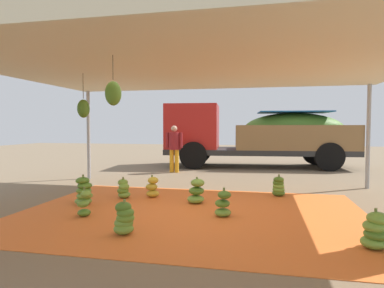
% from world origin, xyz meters
% --- Properties ---
extents(ground_plane, '(40.00, 40.00, 0.00)m').
position_xyz_m(ground_plane, '(0.00, 3.00, 0.00)').
color(ground_plane, '#7F6B51').
extents(tarp_orange, '(6.07, 4.44, 0.01)m').
position_xyz_m(tarp_orange, '(0.00, 0.00, 0.01)').
color(tarp_orange, orange).
rests_on(tarp_orange, ground).
extents(tent_canopy, '(8.00, 7.00, 2.65)m').
position_xyz_m(tent_canopy, '(-0.02, -0.09, 2.57)').
color(tent_canopy, '#9EA0A5').
rests_on(tent_canopy, ground).
extents(banana_bunch_0, '(0.44, 0.43, 0.53)m').
position_xyz_m(banana_bunch_0, '(-0.05, 0.78, 0.23)').
color(banana_bunch_0, '#75A83D').
rests_on(banana_bunch_0, tarp_orange).
extents(banana_bunch_1, '(0.36, 0.35, 0.45)m').
position_xyz_m(banana_bunch_1, '(-1.67, 0.93, 0.20)').
color(banana_bunch_1, '#6B9E38').
rests_on(banana_bunch_1, tarp_orange).
extents(banana_bunch_2, '(0.38, 0.38, 0.49)m').
position_xyz_m(banana_bunch_2, '(0.59, -0.11, 0.21)').
color(banana_bunch_2, '#6B9E38').
rests_on(banana_bunch_2, tarp_orange).
extents(banana_bunch_3, '(0.42, 0.42, 0.51)m').
position_xyz_m(banana_bunch_3, '(2.62, -1.23, 0.23)').
color(banana_bunch_3, '#6B9E38').
rests_on(banana_bunch_3, tarp_orange).
extents(banana_bunch_4, '(0.42, 0.40, 0.59)m').
position_xyz_m(banana_bunch_4, '(-2.19, 0.21, 0.26)').
color(banana_bunch_4, '#6B9E38').
rests_on(banana_bunch_4, tarp_orange).
extents(banana_bunch_5, '(0.37, 0.39, 0.50)m').
position_xyz_m(banana_bunch_5, '(-0.68, -1.33, 0.22)').
color(banana_bunch_5, '#6B9E38').
rests_on(banana_bunch_5, tarp_orange).
extents(banana_bunch_6, '(0.38, 0.38, 0.48)m').
position_xyz_m(banana_bunch_6, '(1.59, 1.83, 0.21)').
color(banana_bunch_6, '#477523').
rests_on(banana_bunch_6, tarp_orange).
extents(banana_bunch_7, '(0.30, 0.31, 0.50)m').
position_xyz_m(banana_bunch_7, '(-1.72, -0.60, 0.21)').
color(banana_bunch_7, '#518428').
rests_on(banana_bunch_7, tarp_orange).
extents(banana_bunch_8, '(0.35, 0.33, 0.48)m').
position_xyz_m(banana_bunch_8, '(-1.10, 1.16, 0.21)').
color(banana_bunch_8, gold).
rests_on(banana_bunch_8, tarp_orange).
extents(cargo_truck_main, '(7.16, 2.83, 2.40)m').
position_xyz_m(cargo_truck_main, '(0.93, 7.39, 1.28)').
color(cargo_truck_main, '#2D2D2D').
rests_on(cargo_truck_main, ground).
extents(worker_0, '(0.58, 0.35, 1.58)m').
position_xyz_m(worker_0, '(-1.68, 5.16, 0.92)').
color(worker_0, orange).
rests_on(worker_0, ground).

